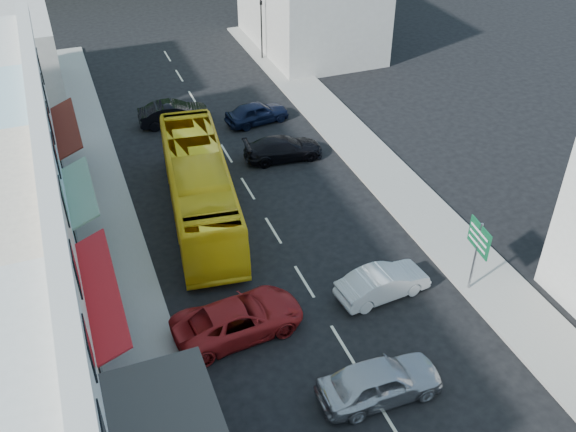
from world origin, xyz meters
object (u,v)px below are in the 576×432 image
(pedestrian_left, at_px, (111,325))
(bus, at_px, (200,189))
(car_silver, at_px, (380,382))
(direction_sign, at_px, (475,258))
(traffic_signal, at_px, (261,30))
(car_red, at_px, (238,319))
(car_white, at_px, (383,282))

(pedestrian_left, bearing_deg, bus, -14.70)
(car_silver, bearing_deg, pedestrian_left, 56.00)
(car_silver, relative_size, direction_sign, 1.24)
(traffic_signal, bearing_deg, car_red, 54.54)
(bus, relative_size, traffic_signal, 2.49)
(car_white, distance_m, traffic_signal, 27.00)
(pedestrian_left, height_order, direction_sign, direction_sign)
(car_white, relative_size, traffic_signal, 0.94)
(car_red, relative_size, pedestrian_left, 2.71)
(direction_sign, xyz_separation_m, traffic_signal, (0.20, 27.75, 0.56))
(car_white, distance_m, car_red, 6.35)
(direction_sign, bearing_deg, car_white, 169.77)
(car_white, bearing_deg, bus, 27.92)
(car_silver, xyz_separation_m, pedestrian_left, (-8.49, 5.97, 0.30))
(bus, distance_m, car_silver, 13.58)
(car_silver, xyz_separation_m, car_red, (-3.74, 4.80, 0.00))
(car_red, bearing_deg, bus, -10.06)
(car_silver, distance_m, pedestrian_left, 10.38)
(car_white, height_order, car_red, same)
(direction_sign, bearing_deg, traffic_signal, 95.73)
(pedestrian_left, bearing_deg, car_red, -81.57)
(car_white, bearing_deg, pedestrian_left, 77.75)
(bus, bearing_deg, car_red, -87.35)
(car_red, bearing_deg, car_white, -96.33)
(bus, relative_size, car_white, 2.64)
(pedestrian_left, relative_size, direction_sign, 0.48)
(car_red, height_order, direction_sign, direction_sign)
(traffic_signal, bearing_deg, bus, 47.92)
(car_white, bearing_deg, car_red, 83.33)
(car_silver, height_order, car_red, same)
(bus, height_order, car_white, bus)
(bus, xyz_separation_m, car_white, (5.66, -8.50, -0.85))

